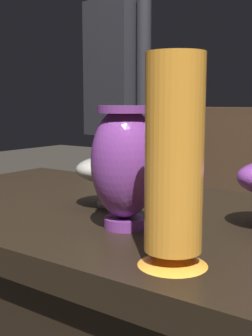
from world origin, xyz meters
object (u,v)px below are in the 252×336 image
Objects in this scene: vase_tall_behind at (174,166)px; vase_centerpiece at (125,163)px; visitor_near_left at (116,102)px; vase_right_accent at (109,170)px.

vase_centerpiece is at bearing 145.72° from vase_tall_behind.
vase_centerpiece is 1.53m from visitor_near_left.
vase_tall_behind is at bearing -38.11° from vase_right_accent.
vase_centerpiece is 0.20m from vase_tall_behind.
vase_right_accent is 0.08× the size of visitor_near_left.
vase_centerpiece is 0.13× the size of visitor_near_left.
vase_tall_behind is 0.17× the size of visitor_near_left.
visitor_near_left is (-0.93, 1.21, 0.11)m from vase_centerpiece.
visitor_near_left reaches higher than vase_centerpiece.
visitor_near_left is (-1.10, 1.32, 0.09)m from vase_tall_behind.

